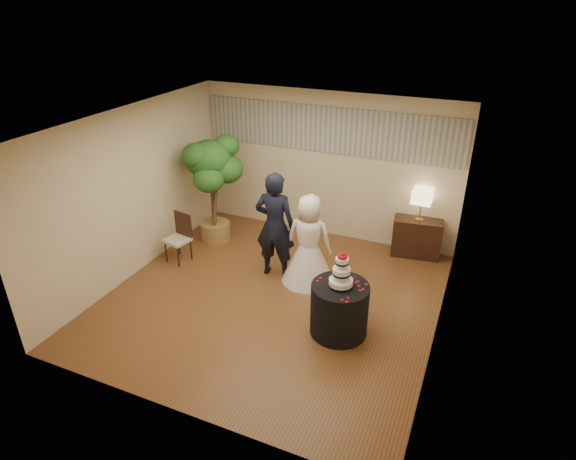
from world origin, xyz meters
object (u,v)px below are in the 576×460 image
at_px(console, 417,238).
at_px(table_lamp, 421,205).
at_px(groom, 275,225).
at_px(side_chair, 177,239).
at_px(bride, 309,239).
at_px(wedding_cake, 342,269).
at_px(ficus_tree, 213,189).
at_px(cake_table, 339,309).

distance_m(console, table_lamp, 0.65).
height_order(groom, side_chair, groom).
height_order(bride, wedding_cake, bride).
xyz_separation_m(groom, console, (2.09, 1.60, -0.56)).
xyz_separation_m(wedding_cake, table_lamp, (0.61, 2.67, -0.03)).
bearing_deg(side_chair, ficus_tree, 90.91).
bearing_deg(cake_table, wedding_cake, 90.00).
bearing_deg(ficus_tree, groom, -23.22).
bearing_deg(ficus_tree, side_chair, -100.77).
xyz_separation_m(groom, cake_table, (1.48, -1.07, -0.53)).
height_order(groom, wedding_cake, groom).
bearing_deg(console, bride, -141.56).
distance_m(console, ficus_tree, 3.86).
xyz_separation_m(bride, cake_table, (0.89, -1.11, -0.38)).
xyz_separation_m(bride, console, (1.51, 1.56, -0.41)).
xyz_separation_m(console, side_chair, (-3.87, -1.88, 0.08)).
distance_m(groom, bride, 0.60).
height_order(cake_table, table_lamp, table_lamp).
bearing_deg(table_lamp, wedding_cake, -102.89).
xyz_separation_m(groom, side_chair, (-1.78, -0.29, -0.48)).
bearing_deg(groom, wedding_cake, 137.47).
relative_size(bride, wedding_cake, 2.94).
relative_size(wedding_cake, console, 0.61).
distance_m(table_lamp, ficus_tree, 3.80).
bearing_deg(wedding_cake, table_lamp, 77.11).
xyz_separation_m(cake_table, ficus_tree, (-3.07, 1.76, 0.66)).
xyz_separation_m(console, ficus_tree, (-3.69, -0.91, 0.69)).
height_order(wedding_cake, ficus_tree, ficus_tree).
height_order(table_lamp, ficus_tree, ficus_tree).
distance_m(groom, side_chair, 1.87).
xyz_separation_m(cake_table, console, (0.61, 2.67, -0.03)).
relative_size(table_lamp, side_chair, 0.66).
bearing_deg(wedding_cake, groom, 144.01).
bearing_deg(bride, side_chair, 1.65).
xyz_separation_m(groom, bride, (0.58, 0.03, -0.16)).
distance_m(bride, side_chair, 2.41).
xyz_separation_m(wedding_cake, console, (0.61, 2.67, -0.68)).
bearing_deg(side_chair, console, 37.64).
relative_size(groom, ficus_tree, 0.88).
height_order(cake_table, console, cake_table).
relative_size(bride, ficus_tree, 0.73).
distance_m(cake_table, wedding_cake, 0.65).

